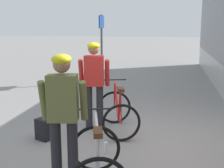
{
  "coord_description": "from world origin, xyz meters",
  "views": [
    {
      "loc": [
        0.23,
        -5.01,
        2.14
      ],
      "look_at": [
        -0.75,
        0.2,
        1.05
      ],
      "focal_mm": 48.28,
      "sensor_mm": 36.0,
      "label": 1
    }
  ],
  "objects_px": {
    "bicycle_near_silver": "(97,162)",
    "platform_sign_post": "(102,37)",
    "backpack_on_platform": "(43,129)",
    "water_bottle_near_the_bikes": "(106,148)",
    "cyclist_near_in_olive": "(63,109)",
    "cyclist_far_in_red": "(94,78)",
    "bicycle_far_red": "(118,112)"
  },
  "relations": [
    {
      "from": "bicycle_far_red",
      "to": "backpack_on_platform",
      "type": "height_order",
      "value": "bicycle_far_red"
    },
    {
      "from": "cyclist_far_in_red",
      "to": "backpack_on_platform",
      "type": "relative_size",
      "value": 4.4
    },
    {
      "from": "cyclist_far_in_red",
      "to": "platform_sign_post",
      "type": "xyz_separation_m",
      "value": [
        -0.92,
        4.83,
        0.57
      ]
    },
    {
      "from": "bicycle_far_red",
      "to": "water_bottle_near_the_bikes",
      "type": "distance_m",
      "value": 1.07
    },
    {
      "from": "bicycle_near_silver",
      "to": "platform_sign_post",
      "type": "bearing_deg",
      "value": 102.04
    },
    {
      "from": "bicycle_near_silver",
      "to": "platform_sign_post",
      "type": "xyz_separation_m",
      "value": [
        -1.51,
        7.09,
        1.22
      ]
    },
    {
      "from": "platform_sign_post",
      "to": "cyclist_far_in_red",
      "type": "bearing_deg",
      "value": -79.23
    },
    {
      "from": "cyclist_far_in_red",
      "to": "bicycle_near_silver",
      "type": "height_order",
      "value": "cyclist_far_in_red"
    },
    {
      "from": "cyclist_near_in_olive",
      "to": "platform_sign_post",
      "type": "relative_size",
      "value": 0.73
    },
    {
      "from": "cyclist_near_in_olive",
      "to": "bicycle_near_silver",
      "type": "distance_m",
      "value": 0.8
    },
    {
      "from": "bicycle_near_silver",
      "to": "platform_sign_post",
      "type": "height_order",
      "value": "platform_sign_post"
    },
    {
      "from": "water_bottle_near_the_bikes",
      "to": "cyclist_far_in_red",
      "type": "bearing_deg",
      "value": 112.78
    },
    {
      "from": "cyclist_near_in_olive",
      "to": "platform_sign_post",
      "type": "xyz_separation_m",
      "value": [
        -1.05,
        7.01,
        0.57
      ]
    },
    {
      "from": "cyclist_far_in_red",
      "to": "bicycle_near_silver",
      "type": "relative_size",
      "value": 1.44
    },
    {
      "from": "backpack_on_platform",
      "to": "water_bottle_near_the_bikes",
      "type": "height_order",
      "value": "backpack_on_platform"
    },
    {
      "from": "bicycle_far_red",
      "to": "backpack_on_platform",
      "type": "relative_size",
      "value": 3.08
    },
    {
      "from": "cyclist_near_in_olive",
      "to": "backpack_on_platform",
      "type": "relative_size",
      "value": 4.4
    },
    {
      "from": "bicycle_near_silver",
      "to": "platform_sign_post",
      "type": "relative_size",
      "value": 0.51
    },
    {
      "from": "backpack_on_platform",
      "to": "platform_sign_post",
      "type": "distance_m",
      "value": 5.77
    },
    {
      "from": "water_bottle_near_the_bikes",
      "to": "bicycle_near_silver",
      "type": "bearing_deg",
      "value": -83.85
    },
    {
      "from": "water_bottle_near_the_bikes",
      "to": "cyclist_near_in_olive",
      "type": "bearing_deg",
      "value": -107.73
    },
    {
      "from": "cyclist_near_in_olive",
      "to": "platform_sign_post",
      "type": "distance_m",
      "value": 7.11
    },
    {
      "from": "bicycle_near_silver",
      "to": "bicycle_far_red",
      "type": "bearing_deg",
      "value": 92.63
    },
    {
      "from": "cyclist_near_in_olive",
      "to": "bicycle_near_silver",
      "type": "relative_size",
      "value": 1.44
    },
    {
      "from": "cyclist_far_in_red",
      "to": "platform_sign_post",
      "type": "height_order",
      "value": "platform_sign_post"
    },
    {
      "from": "bicycle_far_red",
      "to": "backpack_on_platform",
      "type": "bearing_deg",
      "value": -152.58
    },
    {
      "from": "bicycle_near_silver",
      "to": "water_bottle_near_the_bikes",
      "type": "xyz_separation_m",
      "value": [
        -0.12,
        1.14,
        -0.31
      ]
    },
    {
      "from": "cyclist_far_in_red",
      "to": "bicycle_near_silver",
      "type": "distance_m",
      "value": 2.43
    },
    {
      "from": "bicycle_near_silver",
      "to": "backpack_on_platform",
      "type": "relative_size",
      "value": 3.05
    },
    {
      "from": "bicycle_near_silver",
      "to": "water_bottle_near_the_bikes",
      "type": "bearing_deg",
      "value": 96.15
    },
    {
      "from": "backpack_on_platform",
      "to": "bicycle_near_silver",
      "type": "bearing_deg",
      "value": -24.69
    },
    {
      "from": "backpack_on_platform",
      "to": "water_bottle_near_the_bikes",
      "type": "bearing_deg",
      "value": 6.74
    }
  ]
}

